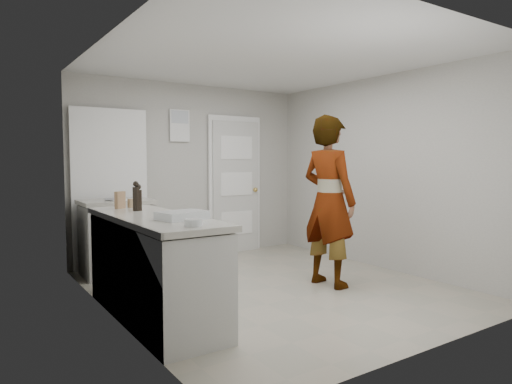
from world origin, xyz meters
TOP-DOWN VIEW (x-y plane):
  - ground at (0.00, 0.00)m, footprint 4.00×4.00m
  - room_shell at (-0.17, 1.95)m, footprint 4.00×4.00m
  - main_counter at (-1.45, -0.20)m, footprint 0.64×1.96m
  - side_counter at (-1.25, 1.55)m, footprint 0.84×0.61m
  - person at (0.59, -0.26)m, footprint 0.54×0.75m
  - cake_mix_box at (-1.51, 0.53)m, footprint 0.12×0.09m
  - spice_jar at (-1.40, 0.56)m, footprint 0.06×0.06m
  - oil_cruet_a at (-1.42, 0.24)m, footprint 0.06×0.06m
  - oil_cruet_b at (-1.45, 0.22)m, footprint 0.06×0.06m
  - baking_dish at (-1.35, -0.60)m, footprint 0.42×0.33m
  - egg_bowl at (-1.44, -1.00)m, footprint 0.13×0.13m
  - papers at (-1.22, 1.49)m, footprint 0.23×0.29m

SIDE VIEW (x-z plane):
  - ground at x=0.00m, z-range 0.00..0.00m
  - main_counter at x=-1.45m, z-range -0.04..0.89m
  - side_counter at x=-1.25m, z-range -0.03..0.89m
  - papers at x=-1.22m, z-range 0.93..0.93m
  - egg_bowl at x=-1.44m, z-range 0.92..0.98m
  - person at x=0.59m, z-range 0.00..1.91m
  - baking_dish at x=-1.35m, z-range 0.92..0.99m
  - spice_jar at x=-1.40m, z-range 0.93..1.01m
  - cake_mix_box at x=-1.51m, z-range 0.93..1.10m
  - room_shell at x=-0.17m, z-range -0.98..3.02m
  - oil_cruet_a at x=-1.42m, z-range 0.92..1.18m
  - oil_cruet_b at x=-1.45m, z-range 0.92..1.21m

